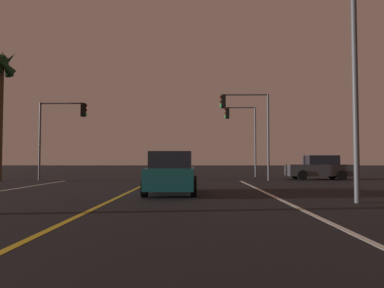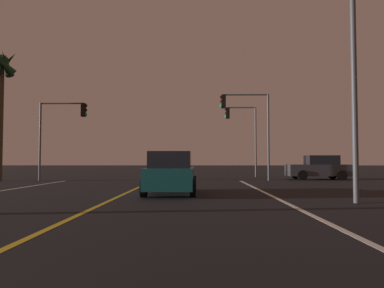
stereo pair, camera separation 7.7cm
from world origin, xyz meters
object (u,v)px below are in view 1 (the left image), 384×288
(traffic_light_near_right, at_px, (246,116))
(traffic_light_near_left, at_px, (63,122))
(palm_tree_left_mid, at_px, (1,75))
(car_crossing_side, at_px, (318,168))
(traffic_light_far_right, at_px, (241,125))
(car_lead_same_lane, at_px, (172,174))
(street_lamp_right_near, at_px, (334,46))

(traffic_light_near_right, relative_size, traffic_light_near_left, 1.11)
(traffic_light_near_right, relative_size, palm_tree_left_mid, 0.67)
(car_crossing_side, height_order, traffic_light_far_right, traffic_light_far_right)
(car_lead_same_lane, bearing_deg, traffic_light_near_left, 38.65)
(traffic_light_near_left, bearing_deg, car_lead_same_lane, -51.35)
(car_lead_same_lane, height_order, traffic_light_near_left, traffic_light_near_left)
(car_crossing_side, xyz_separation_m, traffic_light_near_left, (-17.63, -1.54, 3.10))
(car_crossing_side, relative_size, traffic_light_far_right, 0.75)
(traffic_light_near_left, distance_m, street_lamp_right_near, 18.78)
(car_lead_same_lane, xyz_separation_m, street_lamp_right_near, (5.47, -3.01, 4.23))
(car_crossing_side, bearing_deg, palm_tree_left_mid, 6.20)
(traffic_light_near_right, xyz_separation_m, street_lamp_right_near, (1.18, -13.02, 0.75))
(traffic_light_far_right, bearing_deg, car_crossing_side, 141.49)
(street_lamp_right_near, xyz_separation_m, palm_tree_left_mid, (-17.33, 12.23, 1.88))
(traffic_light_far_right, height_order, street_lamp_right_near, street_lamp_right_near)
(car_lead_same_lane, bearing_deg, traffic_light_near_right, -23.20)
(car_crossing_side, distance_m, street_lamp_right_near, 15.73)
(traffic_light_near_left, xyz_separation_m, palm_tree_left_mid, (-3.85, -0.79, 3.02))
(car_lead_same_lane, relative_size, car_crossing_side, 1.00)
(traffic_light_near_left, relative_size, traffic_light_far_right, 0.92)
(traffic_light_far_right, bearing_deg, traffic_light_near_right, 86.31)
(traffic_light_near_right, height_order, traffic_light_near_left, traffic_light_near_right)
(palm_tree_left_mid, bearing_deg, car_crossing_side, 6.20)
(car_crossing_side, height_order, traffic_light_near_left, traffic_light_near_left)
(car_lead_same_lane, height_order, street_lamp_right_near, street_lamp_right_near)
(traffic_light_near_left, bearing_deg, traffic_light_near_right, 0.00)
(traffic_light_near_left, bearing_deg, street_lamp_right_near, -44.01)
(traffic_light_far_right, relative_size, street_lamp_right_near, 0.73)
(car_lead_same_lane, relative_size, traffic_light_near_left, 0.82)
(traffic_light_near_right, xyz_separation_m, traffic_light_far_right, (0.35, 5.50, -0.10))
(car_lead_same_lane, height_order, palm_tree_left_mid, palm_tree_left_mid)
(car_lead_same_lane, bearing_deg, street_lamp_right_near, -118.80)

